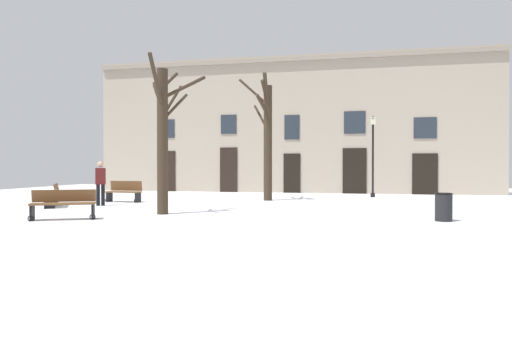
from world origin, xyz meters
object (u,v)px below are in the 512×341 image
object	(u,v)px
tree_center	(163,133)
litter_bin	(444,207)
tree_near_facade	(267,135)
bench_by_litter_bin	(63,204)
streetlamp	(373,148)
bench_near_center_tree	(53,195)
person_crossing_plaza	(101,181)
bench_back_to_back_right	(124,192)

from	to	relation	value
tree_center	litter_bin	size ratio (longest dim) A/B	6.27
tree_near_facade	bench_by_litter_bin	world-z (taller)	tree_near_facade
streetlamp	bench_near_center_tree	size ratio (longest dim) A/B	2.52
tree_near_facade	bench_near_center_tree	distance (m)	9.13
tree_center	litter_bin	bearing A→B (deg)	-0.71
streetlamp	person_crossing_plaza	distance (m)	12.86
streetlamp	bench_by_litter_bin	xyz separation A→B (m)	(-8.98, -11.81, -1.98)
bench_near_center_tree	bench_by_litter_bin	world-z (taller)	bench_near_center_tree
tree_near_facade	litter_bin	bearing A→B (deg)	-45.91
tree_near_facade	bench_back_to_back_right	world-z (taller)	tree_near_facade
streetlamp	tree_center	bearing A→B (deg)	-124.95
bench_near_center_tree	bench_by_litter_bin	bearing A→B (deg)	7.96
tree_near_facade	litter_bin	distance (m)	9.49
person_crossing_plaza	tree_center	bearing A→B (deg)	-64.98
tree_center	bench_back_to_back_right	bearing A→B (deg)	130.68
litter_bin	bench_back_to_back_right	distance (m)	12.90
bench_by_litter_bin	person_crossing_plaza	xyz separation A→B (m)	(-1.46, 4.46, 0.50)
tree_center	person_crossing_plaza	size ratio (longest dim) A/B	2.88
bench_near_center_tree	person_crossing_plaza	world-z (taller)	person_crossing_plaza
tree_near_facade	streetlamp	xyz separation A→B (m)	(4.67, 3.26, -0.49)
tree_center	bench_by_litter_bin	xyz separation A→B (m)	(-2.19, -2.09, -2.16)
tree_center	streetlamp	distance (m)	11.86
bench_near_center_tree	bench_by_litter_bin	size ratio (longest dim) A/B	0.87
litter_bin	person_crossing_plaza	size ratio (longest dim) A/B	0.46
bench_by_litter_bin	tree_near_facade	bearing A→B (deg)	37.54
bench_near_center_tree	litter_bin	bearing A→B (deg)	52.06
streetlamp	bench_back_to_back_right	xyz separation A→B (m)	(-10.45, -5.47, -1.99)
tree_center	bench_near_center_tree	distance (m)	5.74
streetlamp	bench_near_center_tree	bearing A→B (deg)	-145.28
tree_center	person_crossing_plaza	distance (m)	4.66
streetlamp	bench_by_litter_bin	distance (m)	14.97
bench_back_to_back_right	person_crossing_plaza	world-z (taller)	person_crossing_plaza
litter_bin	bench_by_litter_bin	size ratio (longest dim) A/B	0.44
bench_by_litter_bin	person_crossing_plaza	world-z (taller)	person_crossing_plaza
bench_near_center_tree	bench_back_to_back_right	distance (m)	3.14
tree_near_facade	bench_near_center_tree	size ratio (longest dim) A/B	3.50
tree_center	bench_by_litter_bin	world-z (taller)	tree_center
litter_bin	bench_by_litter_bin	distance (m)	10.86
tree_center	streetlamp	size ratio (longest dim) A/B	1.24
bench_back_to_back_right	litter_bin	bearing A→B (deg)	-15.55
tree_center	bench_back_to_back_right	distance (m)	6.01
bench_back_to_back_right	bench_by_litter_bin	size ratio (longest dim) A/B	0.86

